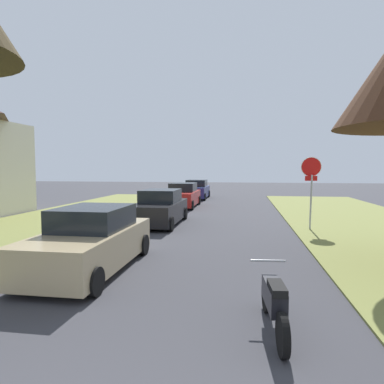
% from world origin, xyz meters
% --- Properties ---
extents(stop_sign_far, '(0.81, 0.31, 2.97)m').
position_xyz_m(stop_sign_far, '(4.29, 13.21, 2.19)').
color(stop_sign_far, '#9EA0A5').
rests_on(stop_sign_far, grass_verge_right).
extents(parked_sedan_tan, '(1.94, 4.40, 1.57)m').
position_xyz_m(parked_sedan_tan, '(-2.20, 6.73, 0.72)').
color(parked_sedan_tan, tan).
rests_on(parked_sedan_tan, ground).
extents(parked_sedan_black, '(1.94, 4.40, 1.57)m').
position_xyz_m(parked_sedan_black, '(-2.21, 13.78, 0.72)').
color(parked_sedan_black, black).
rests_on(parked_sedan_black, ground).
extents(parked_sedan_red, '(1.94, 4.40, 1.57)m').
position_xyz_m(parked_sedan_red, '(-2.44, 20.82, 0.72)').
color(parked_sedan_red, red).
rests_on(parked_sedan_red, ground).
extents(parked_sedan_navy, '(1.94, 4.40, 1.57)m').
position_xyz_m(parked_sedan_navy, '(-2.39, 26.99, 0.72)').
color(parked_sedan_navy, navy).
rests_on(parked_sedan_navy, ground).
extents(parked_motorcycle, '(0.60, 2.05, 0.97)m').
position_xyz_m(parked_motorcycle, '(2.08, 4.09, 0.48)').
color(parked_motorcycle, black).
rests_on(parked_motorcycle, ground).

